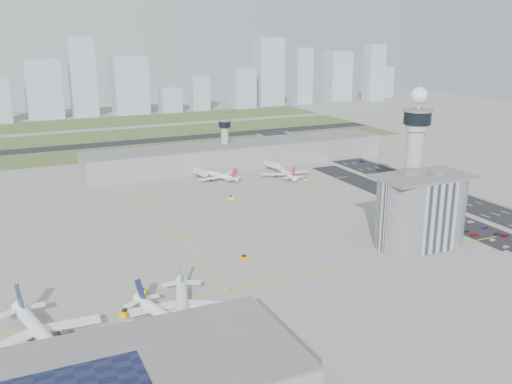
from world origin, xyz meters
name	(u,v)px	position (x,y,z in m)	size (l,w,h in m)	color
ground	(290,245)	(0.00, 0.00, 0.00)	(1000.00, 1000.00, 0.00)	#9B9890
grass_strip_0	(128,152)	(-20.00, 225.00, 0.04)	(480.00, 50.00, 0.08)	#405327
grass_strip_1	(109,136)	(-20.00, 300.00, 0.04)	(480.00, 60.00, 0.08)	#4B6630
grass_strip_2	(93,123)	(-20.00, 380.00, 0.04)	(480.00, 70.00, 0.08)	#46602D
runway	(118,143)	(-20.00, 262.00, 0.06)	(480.00, 22.00, 0.10)	black
highway	(486,211)	(115.00, 0.00, 0.05)	(28.00, 500.00, 0.10)	black
barrier_left	(466,213)	(101.00, 0.00, 0.60)	(0.60, 500.00, 1.20)	#9E9E99
barrier_right	(506,207)	(129.00, 0.00, 0.60)	(0.60, 500.00, 1.20)	#9E9E99
landside_road	(464,223)	(90.00, -10.00, 0.04)	(18.00, 260.00, 0.08)	black
parking_lot	(480,232)	(88.00, -22.00, 0.05)	(20.00, 44.00, 0.10)	black
taxiway_line_h_0	(231,290)	(-40.00, -30.00, 0.01)	(260.00, 0.60, 0.01)	yellow
taxiway_line_h_1	(181,237)	(-40.00, 30.00, 0.01)	(260.00, 0.60, 0.01)	yellow
taxiway_line_h_2	(147,202)	(-40.00, 90.00, 0.01)	(260.00, 0.60, 0.01)	yellow
taxiway_line_v	(181,237)	(-40.00, 30.00, 0.01)	(0.60, 260.00, 0.01)	yellow
control_tower	(415,149)	(72.00, 8.00, 35.04)	(14.00, 14.00, 64.50)	#ADAAA5
secondary_tower	(225,139)	(30.00, 150.00, 18.80)	(8.60, 8.60, 31.90)	#ADAAA5
admin_building	(421,210)	(51.99, -22.00, 15.30)	(42.00, 24.00, 33.50)	#B2B2B7
terminal_pier	(240,154)	(40.00, 148.00, 7.90)	(210.00, 32.00, 15.80)	gray
airplane_near_a	(40,326)	(-105.29, -40.77, 6.14)	(43.89, 37.31, 12.29)	white
airplane_near_b	(168,312)	(-68.30, -46.52, 5.25)	(37.52, 31.89, 10.50)	white
airplane_near_c	(182,300)	(-62.02, -41.60, 5.79)	(41.33, 35.13, 11.57)	white
airplane_far_a	(217,172)	(12.24, 119.17, 4.82)	(34.46, 29.29, 9.65)	white
airplane_far_b	(285,168)	(53.95, 108.05, 5.24)	(37.43, 31.82, 10.48)	white
jet_bridge_near_0	(17,379)	(-113.00, -61.00, 2.85)	(14.00, 3.00, 5.70)	silver
jet_bridge_near_1	(132,353)	(-83.00, -61.00, 2.85)	(14.00, 3.00, 5.70)	silver
jet_bridge_near_2	(231,330)	(-53.00, -61.00, 2.85)	(14.00, 3.00, 5.70)	silver
jet_bridge_far_0	(195,172)	(2.00, 132.00, 2.85)	(14.00, 3.00, 5.70)	silver
jet_bridge_far_1	(265,164)	(52.00, 132.00, 2.85)	(14.00, 3.00, 5.70)	silver
tug_0	(125,312)	(-78.91, -33.08, 1.06)	(2.51, 3.65, 2.12)	#F8B900
tug_1	(146,305)	(-71.21, -30.39, 0.88)	(2.09, 3.03, 1.76)	yellow
tug_2	(142,292)	(-70.13, -20.09, 1.04)	(2.46, 3.58, 2.08)	yellow
tug_3	(244,257)	(-24.48, -6.26, 0.94)	(2.23, 3.24, 1.89)	orange
tug_4	(231,198)	(3.24, 75.34, 0.95)	(2.24, 3.27, 1.90)	yellow
tug_5	(305,179)	(61.39, 94.49, 0.80)	(1.89, 2.75, 1.60)	gold
car_lot_0	(506,247)	(82.69, -42.01, 0.65)	(1.52, 3.79, 1.29)	silver
car_lot_1	(493,240)	(84.14, -33.33, 0.54)	(1.14, 3.28, 1.08)	#9B9CAF
car_lot_2	(474,234)	(81.90, -24.87, 0.60)	(1.97, 4.28, 1.19)	#B52517
car_lot_3	(466,231)	(81.89, -19.62, 0.56)	(1.57, 3.85, 1.12)	#2C2A2F
car_lot_4	(454,226)	(82.19, -12.01, 0.55)	(1.30, 3.24, 1.11)	navy
car_lot_5	(446,222)	(82.73, -5.94, 0.66)	(1.39, 3.98, 1.31)	#B6B3C7
car_lot_7	(505,235)	(94.00, -31.38, 0.60)	(1.68, 4.13, 1.20)	maroon
car_lot_8	(497,233)	(92.33, -28.25, 0.56)	(1.32, 3.27, 1.12)	#29292E
car_lot_9	(485,227)	(93.54, -19.71, 0.58)	(1.24, 3.54, 1.17)	#191255
car_lot_10	(471,222)	(93.66, -10.71, 0.59)	(1.95, 4.22, 1.17)	white
car_lot_11	(464,219)	(93.74, -6.43, 0.60)	(1.68, 4.12, 1.20)	slate
car_hw_1	(430,190)	(114.60, 41.80, 0.62)	(1.31, 3.77, 1.24)	black
car_hw_2	(363,161)	(122.33, 120.05, 0.65)	(2.16, 4.69, 1.30)	navy
car_hw_4	(302,148)	(107.20, 180.86, 0.64)	(1.50, 3.74, 1.27)	slate
skyline_bldg_6	(0,100)	(-102.68, 417.90, 22.60)	(20.04, 16.03, 45.20)	#9EADC1
skyline_bldg_7	(43,89)	(-59.44, 436.89, 30.61)	(35.76, 28.61, 61.22)	#9EADC1
skyline_bldg_8	(83,77)	(-19.42, 431.56, 41.69)	(26.33, 21.06, 83.39)	#9EADC1
skyline_bldg_9	(130,85)	(30.27, 432.32, 31.06)	(36.96, 29.57, 62.11)	#9EADC1
skyline_bldg_10	(170,100)	(73.27, 423.68, 13.87)	(23.01, 18.41, 27.75)	#9EADC1
skyline_bldg_11	(200,93)	(108.28, 423.34, 19.48)	(20.22, 16.18, 38.97)	#9EADC1
skyline_bldg_12	(243,88)	(162.17, 421.29, 23.44)	(26.14, 20.92, 46.89)	#9EADC1
skyline_bldg_13	(268,72)	(201.27, 433.27, 40.60)	(32.26, 25.81, 81.20)	#9EADC1
skyline_bldg_14	(302,76)	(244.74, 426.38, 34.37)	(21.59, 17.28, 68.75)	#9EADC1
skyline_bldg_15	(338,76)	(302.83, 435.54, 31.70)	(30.25, 24.20, 63.40)	#9EADC1
skyline_bldg_16	(374,73)	(345.49, 415.96, 35.78)	(23.04, 18.43, 71.56)	#9EADC1
skyline_bldg_17	(383,82)	(382.05, 443.29, 20.53)	(22.64, 18.11, 41.06)	#9EADC1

